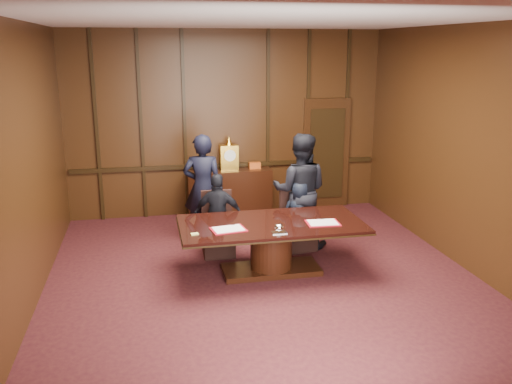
{
  "coord_description": "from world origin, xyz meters",
  "views": [
    {
      "loc": [
        -1.53,
        -6.72,
        3.18
      ],
      "look_at": [
        0.06,
        1.03,
        1.05
      ],
      "focal_mm": 38.0,
      "sensor_mm": 36.0,
      "label": 1
    }
  ],
  "objects_px": {
    "signatory_left": "(219,215)",
    "signatory_right": "(300,216)",
    "conference_table": "(271,239)",
    "witness_right": "(300,191)",
    "sideboard": "(230,191)",
    "witness_left": "(203,188)"
  },
  "relations": [
    {
      "from": "conference_table",
      "to": "witness_left",
      "type": "height_order",
      "value": "witness_left"
    },
    {
      "from": "witness_right",
      "to": "signatory_left",
      "type": "bearing_deg",
      "value": 28.69
    },
    {
      "from": "sideboard",
      "to": "witness_left",
      "type": "relative_size",
      "value": 0.88
    },
    {
      "from": "sideboard",
      "to": "conference_table",
      "type": "distance_m",
      "value": 2.86
    },
    {
      "from": "conference_table",
      "to": "witness_left",
      "type": "bearing_deg",
      "value": 116.52
    },
    {
      "from": "sideboard",
      "to": "signatory_left",
      "type": "xyz_separation_m",
      "value": [
        -0.49,
        -2.06,
        0.17
      ]
    },
    {
      "from": "signatory_left",
      "to": "signatory_right",
      "type": "distance_m",
      "value": 1.3
    },
    {
      "from": "witness_right",
      "to": "witness_left",
      "type": "bearing_deg",
      "value": -1.34
    },
    {
      "from": "sideboard",
      "to": "signatory_right",
      "type": "height_order",
      "value": "sideboard"
    },
    {
      "from": "conference_table",
      "to": "witness_right",
      "type": "height_order",
      "value": "witness_right"
    },
    {
      "from": "witness_right",
      "to": "sideboard",
      "type": "bearing_deg",
      "value": -44.53
    },
    {
      "from": "witness_left",
      "to": "signatory_left",
      "type": "bearing_deg",
      "value": 111.85
    },
    {
      "from": "conference_table",
      "to": "witness_left",
      "type": "distance_m",
      "value": 1.83
    },
    {
      "from": "conference_table",
      "to": "signatory_right",
      "type": "relative_size",
      "value": 2.3
    },
    {
      "from": "signatory_left",
      "to": "witness_left",
      "type": "relative_size",
      "value": 0.73
    },
    {
      "from": "sideboard",
      "to": "signatory_right",
      "type": "bearing_deg",
      "value": -68.61
    },
    {
      "from": "signatory_left",
      "to": "sideboard",
      "type": "bearing_deg",
      "value": -87.43
    },
    {
      "from": "conference_table",
      "to": "witness_left",
      "type": "xyz_separation_m",
      "value": [
        -0.8,
        1.6,
        0.39
      ]
    },
    {
      "from": "signatory_left",
      "to": "witness_right",
      "type": "xyz_separation_m",
      "value": [
        1.36,
        0.19,
        0.27
      ]
    },
    {
      "from": "conference_table",
      "to": "signatory_left",
      "type": "distance_m",
      "value": 1.04
    },
    {
      "from": "witness_left",
      "to": "witness_right",
      "type": "xyz_separation_m",
      "value": [
        1.51,
        -0.61,
        0.03
      ]
    },
    {
      "from": "signatory_left",
      "to": "witness_right",
      "type": "height_order",
      "value": "witness_right"
    }
  ]
}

